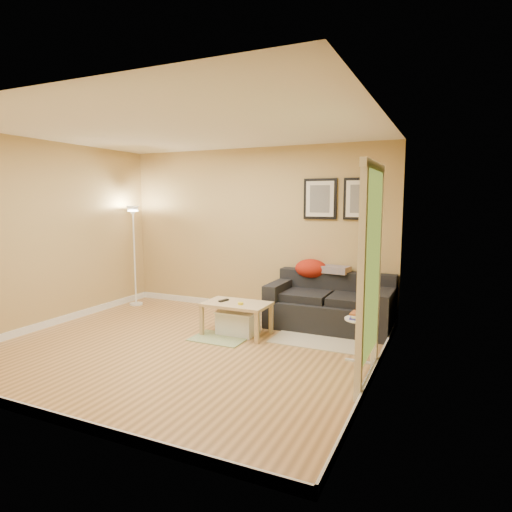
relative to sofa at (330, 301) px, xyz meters
The scene contains 25 objects.
floor 2.09m from the sofa, 132.05° to the right, with size 4.50×4.50×0.00m, color tan.
ceiling 3.03m from the sofa, 132.05° to the right, with size 4.50×4.50×0.00m, color white.
wall_back 1.73m from the sofa, 161.19° to the left, with size 4.50×4.50×0.00m, color tan.
wall_front 3.90m from the sofa, 111.35° to the right, with size 4.50×4.50×0.00m, color tan.
wall_left 4.05m from the sofa, 157.15° to the right, with size 4.00×4.00×0.00m, color tan.
wall_right 1.99m from the sofa, 60.38° to the right, with size 4.00×4.00×0.00m, color tan.
baseboard_back 1.49m from the sofa, 161.57° to the left, with size 4.50×0.02×0.10m, color white.
baseboard_front 3.79m from the sofa, 111.41° to the right, with size 4.50×0.02×0.10m, color white.
baseboard_left 3.94m from the sofa, 157.09° to the right, with size 0.02×4.00×0.10m, color white.
baseboard_right 1.78m from the sofa, 60.66° to the right, with size 0.02×4.00×0.10m, color white.
sofa is the anchor object (origin of this frame).
red_throw 0.63m from the sofa, 141.09° to the left, with size 0.48×0.36×0.28m, color red, non-canonical shape.
plaid_throw 0.51m from the sofa, 94.90° to the left, with size 0.42×0.26×0.10m, color tan, non-canonical shape.
framed_print_left 1.52m from the sofa, 123.99° to the left, with size 0.50×0.04×0.60m, color black, non-canonical shape.
framed_print_right 1.52m from the sofa, 56.01° to the left, with size 0.50×0.04×0.60m, color black, non-canonical shape.
area_rug 0.67m from the sofa, 82.37° to the right, with size 1.25×0.85×0.01m, color beige.
green_runner 1.64m from the sofa, 136.72° to the right, with size 0.70×0.50×0.01m, color #668C4C.
coffee_table 1.34m from the sofa, 141.31° to the right, with size 0.87×0.53×0.43m, color tan, non-canonical shape.
remote_control 1.49m from the sofa, 146.10° to the right, with size 0.05×0.16×0.02m, color black.
tape_roll 1.31m from the sofa, 135.93° to the right, with size 0.07×0.07×0.03m, color yellow.
storage_bin 1.33m from the sofa, 142.14° to the right, with size 0.52×0.38×0.32m, color white, non-canonical shape.
side_table 1.34m from the sofa, 61.33° to the right, with size 0.33×0.33×0.50m, color white, non-canonical shape.
book_stack 1.34m from the sofa, 61.81° to the right, with size 0.16×0.21×0.07m, color #38349D, non-canonical shape.
floor_lamp 3.41m from the sofa, behind, with size 0.22×0.22×1.70m, color white, non-canonical shape.
doorway 1.98m from the sofa, 63.98° to the right, with size 0.12×1.01×2.13m, color white, non-canonical shape.
Camera 1 is at (2.90, -4.29, 1.77)m, focal length 30.36 mm.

